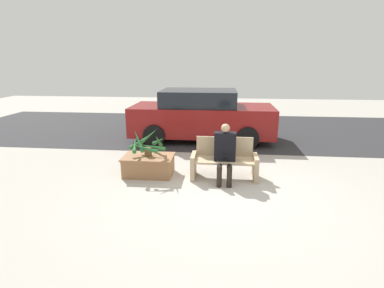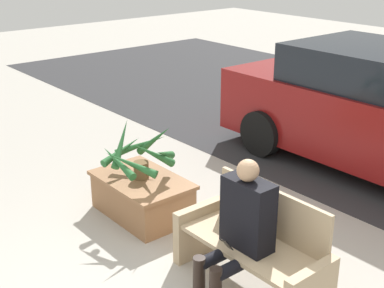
{
  "view_description": "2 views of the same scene",
  "coord_description": "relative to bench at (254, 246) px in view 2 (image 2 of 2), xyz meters",
  "views": [
    {
      "loc": [
        -0.11,
        -5.35,
        2.48
      ],
      "look_at": [
        -0.75,
        1.14,
        0.65
      ],
      "focal_mm": 28.0,
      "sensor_mm": 36.0,
      "label": 1
    },
    {
      "loc": [
        2.7,
        -2.12,
        2.85
      ],
      "look_at": [
        -1.2,
        1.12,
        0.9
      ],
      "focal_mm": 50.0,
      "sensor_mm": 36.0,
      "label": 2
    }
  ],
  "objects": [
    {
      "name": "potted_plant",
      "position": [
        -1.68,
        -0.04,
        0.34
      ],
      "size": [
        0.84,
        0.84,
        0.61
      ],
      "color": "brown",
      "rests_on": "planter_box"
    },
    {
      "name": "bench",
      "position": [
        0.0,
        0.0,
        0.0
      ],
      "size": [
        1.42,
        0.56,
        0.86
      ],
      "color": "tan",
      "rests_on": "ground_plane"
    },
    {
      "name": "planter_box",
      "position": [
        -1.67,
        -0.02,
        -0.14
      ],
      "size": [
        1.11,
        0.72,
        0.44
      ],
      "color": "#936642",
      "rests_on": "ground_plane"
    },
    {
      "name": "person_seated",
      "position": [
        0.0,
        -0.18,
        0.28
      ],
      "size": [
        0.45,
        0.6,
        1.22
      ],
      "color": "black",
      "rests_on": "ground_plane"
    }
  ]
}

